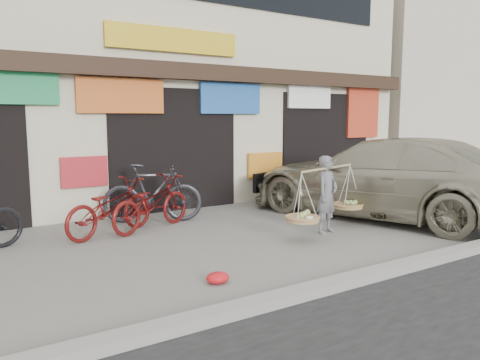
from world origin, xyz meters
TOP-DOWN VIEW (x-y plane):
  - ground at (0.00, 0.00)m, footprint 70.00×70.00m
  - kerb at (0.00, -2.00)m, footprint 70.00×0.25m
  - shophouse_block at (-0.00, 6.42)m, footprint 14.00×6.32m
  - neighbor_east at (13.50, 7.00)m, footprint 12.00×7.00m
  - street_vendor at (1.40, 0.13)m, footprint 2.05×0.99m
  - bike_1 at (-0.89, 2.65)m, footprint 2.00×1.29m
  - bike_2 at (-1.16, 2.07)m, footprint 1.99×1.34m
  - bike_3 at (-1.92, 2.07)m, footprint 1.99×1.34m
  - suv at (3.32, 0.52)m, footprint 3.97×6.17m
  - red_bag at (-1.55, -1.06)m, footprint 0.31×0.25m

SIDE VIEW (x-z plane):
  - ground at x=0.00m, z-range 0.00..0.00m
  - kerb at x=0.00m, z-range 0.00..0.12m
  - red_bag at x=-1.55m, z-range 0.00..0.14m
  - bike_2 at x=-1.16m, z-range 0.00..0.99m
  - bike_3 at x=-1.92m, z-range 0.00..0.99m
  - bike_1 at x=-0.89m, z-range 0.00..1.17m
  - street_vendor at x=1.40m, z-range -0.07..1.33m
  - suv at x=3.32m, z-range 0.00..1.66m
  - neighbor_east at x=13.50m, z-range 0.00..6.40m
  - shophouse_block at x=0.00m, z-range -0.05..6.95m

